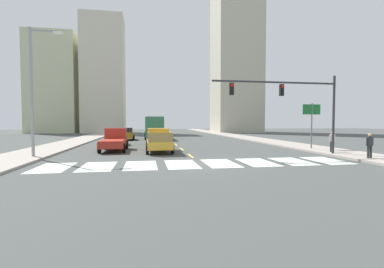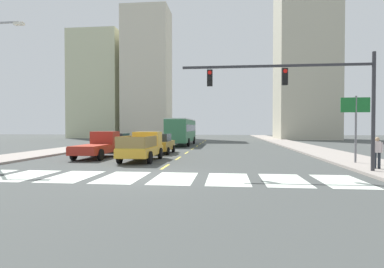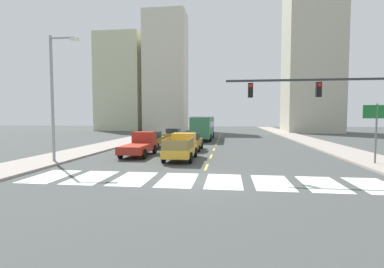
{
  "view_description": "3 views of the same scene",
  "coord_description": "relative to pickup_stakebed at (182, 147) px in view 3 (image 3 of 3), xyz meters",
  "views": [
    {
      "loc": [
        -3.29,
        -15.98,
        2.55
      ],
      "look_at": [
        1.17,
        10.13,
        1.35
      ],
      "focal_mm": 25.32,
      "sensor_mm": 36.0,
      "label": 1
    },
    {
      "loc": [
        3.51,
        -13.81,
        2.3
      ],
      "look_at": [
        0.69,
        12.03,
        1.73
      ],
      "focal_mm": 29.21,
      "sensor_mm": 36.0,
      "label": 2
    },
    {
      "loc": [
        1.4,
        -14.49,
        3.34
      ],
      "look_at": [
        -1.55,
        8.55,
        1.89
      ],
      "focal_mm": 26.52,
      "sensor_mm": 36.0,
      "label": 3
    }
  ],
  "objects": [
    {
      "name": "sedan_near_right",
      "position": [
        -4.39,
        7.42,
        -0.08
      ],
      "size": [
        2.02,
        4.4,
        1.72
      ],
      "rotation": [
        0.0,
        0.0,
        -0.01
      ],
      "color": "#9B6914",
      "rests_on": "ground"
    },
    {
      "name": "lane_dash_4",
      "position": [
        2.21,
        16.73,
        -0.93
      ],
      "size": [
        0.16,
        2.4,
        0.01
      ],
      "primitive_type": "cube",
      "color": "#DDC747",
      "rests_on": "ground"
    },
    {
      "name": "block_mid_left",
      "position": [
        -21.98,
        44.08,
        10.4
      ],
      "size": [
        10.61,
        7.99,
        22.68
      ],
      "primitive_type": "cube",
      "color": "beige",
      "rests_on": "ground"
    },
    {
      "name": "crosswalk_stripe_7",
      "position": [
        10.62,
        -7.27,
        -0.93
      ],
      "size": [
        1.85,
        3.48,
        0.01
      ],
      "primitive_type": "cube",
      "color": "silver",
      "rests_on": "ground"
    },
    {
      "name": "crosswalk_stripe_5",
      "position": [
        5.81,
        -7.27,
        -0.93
      ],
      "size": [
        1.85,
        3.48,
        0.01
      ],
      "primitive_type": "cube",
      "color": "silver",
      "rests_on": "ground"
    },
    {
      "name": "lane_dash_6",
      "position": [
        2.21,
        26.73,
        -0.93
      ],
      "size": [
        0.16,
        2.4,
        0.01
      ],
      "primitive_type": "cube",
      "color": "#DDC747",
      "rests_on": "ground"
    },
    {
      "name": "block_mid_right",
      "position": [
        -10.67,
        42.59,
        12.44
      ],
      "size": [
        9.42,
        7.06,
        26.76
      ],
      "primitive_type": "cube",
      "color": "beige",
      "rests_on": "ground"
    },
    {
      "name": "streetlight_left",
      "position": [
        -8.66,
        -2.94,
        4.03
      ],
      "size": [
        2.2,
        0.28,
        9.0
      ],
      "color": "gray",
      "rests_on": "ground"
    },
    {
      "name": "sedan_far",
      "position": [
        -3.72,
        15.71,
        -0.08
      ],
      "size": [
        2.02,
        4.4,
        1.72
      ],
      "rotation": [
        0.0,
        0.0,
        -0.01
      ],
      "color": "#9B6B15",
      "rests_on": "ground"
    },
    {
      "name": "city_bus",
      "position": [
        0.08,
        18.38,
        1.02
      ],
      "size": [
        2.72,
        10.8,
        3.32
      ],
      "rotation": [
        0.0,
        0.0,
        0.02
      ],
      "color": "#33734C",
      "rests_on": "ground"
    },
    {
      "name": "traffic_signal_gantry",
      "position": [
        9.84,
        -4.87,
        3.29
      ],
      "size": [
        9.55,
        0.27,
        6.0
      ],
      "color": "#2D2D33",
      "rests_on": "ground"
    },
    {
      "name": "crosswalk_stripe_2",
      "position": [
        -1.4,
        -7.27,
        -0.93
      ],
      "size": [
        1.85,
        3.48,
        0.01
      ],
      "primitive_type": "cube",
      "color": "silver",
      "rests_on": "ground"
    },
    {
      "name": "sidewalk_right",
      "position": [
        14.27,
        10.73,
        -0.86
      ],
      "size": [
        3.9,
        110.0,
        0.15
      ],
      "primitive_type": "cube",
      "color": "#A3988F",
      "rests_on": "ground"
    },
    {
      "name": "crosswalk_stripe_0",
      "position": [
        -6.21,
        -7.27,
        -0.93
      ],
      "size": [
        1.85,
        3.48,
        0.01
      ],
      "primitive_type": "cube",
      "color": "silver",
      "rests_on": "ground"
    },
    {
      "name": "lane_dash_7",
      "position": [
        2.21,
        31.73,
        -0.93
      ],
      "size": [
        0.16,
        2.4,
        0.01
      ],
      "primitive_type": "cube",
      "color": "#DDC747",
      "rests_on": "ground"
    },
    {
      "name": "crosswalk_stripe_3",
      "position": [
        1.0,
        -7.27,
        -0.93
      ],
      "size": [
        1.85,
        3.48,
        0.01
      ],
      "primitive_type": "cube",
      "color": "silver",
      "rests_on": "ground"
    },
    {
      "name": "lane_dash_0",
      "position": [
        2.21,
        -3.27,
        -0.93
      ],
      "size": [
        0.16,
        2.4,
        0.01
      ],
      "primitive_type": "cube",
      "color": "#DDC747",
      "rests_on": "ground"
    },
    {
      "name": "pickup_dark",
      "position": [
        -3.85,
        1.61,
        -0.02
      ],
      "size": [
        2.18,
        5.2,
        1.96
      ],
      "rotation": [
        0.0,
        0.0,
        0.05
      ],
      "color": "#A3281D",
      "rests_on": "ground"
    },
    {
      "name": "lane_dash_2",
      "position": [
        2.21,
        6.73,
        -0.93
      ],
      "size": [
        0.16,
        2.4,
        0.01
      ],
      "primitive_type": "cube",
      "color": "#DDC747",
      "rests_on": "ground"
    },
    {
      "name": "direction_sign_green",
      "position": [
        13.53,
        -1.2,
        2.1
      ],
      "size": [
        1.7,
        0.12,
        4.2
      ],
      "color": "slate",
      "rests_on": "ground"
    },
    {
      "name": "pickup_stakebed",
      "position": [
        0.0,
        0.0,
        0.0
      ],
      "size": [
        2.18,
        5.2,
        1.96
      ],
      "rotation": [
        0.0,
        0.0,
        0.02
      ],
      "color": "gold",
      "rests_on": "ground"
    },
    {
      "name": "ground_plane",
      "position": [
        2.21,
        -7.27,
        -0.94
      ],
      "size": [
        160.0,
        160.0,
        0.0
      ],
      "primitive_type": "plane",
      "color": "#454947"
    },
    {
      "name": "lane_dash_3",
      "position": [
        2.21,
        11.73,
        -0.93
      ],
      "size": [
        0.16,
        2.4,
        0.01
      ],
      "primitive_type": "cube",
      "color": "#DDC747",
      "rests_on": "ground"
    },
    {
      "name": "sedan_mid",
      "position": [
        0.02,
        5.71,
        -0.08
      ],
      "size": [
        2.02,
        4.4,
        1.72
      ],
      "rotation": [
        0.0,
        0.0,
        0.01
      ],
      "color": "olive",
      "rests_on": "ground"
    },
    {
      "name": "sidewalk_left",
      "position": [
        -9.86,
        10.73,
        -0.86
      ],
      "size": [
        3.9,
        110.0,
        0.15
      ],
      "primitive_type": "cube",
      "color": "#A3988F",
      "rests_on": "ground"
    },
    {
      "name": "crosswalk_stripe_1",
      "position": [
        -3.8,
        -7.27,
        -0.93
      ],
      "size": [
        1.85,
        3.48,
        0.01
      ],
      "primitive_type": "cube",
      "color": "silver",
      "rests_on": "ground"
    },
    {
      "name": "crosswalk_stripe_6",
      "position": [
        8.22,
        -7.27,
        -0.93
      ],
      "size": [
        1.85,
        3.48,
        0.01
      ],
      "primitive_type": "cube",
      "color": "silver",
      "rests_on": "ground"
    },
    {
      "name": "crosswalk_stripe_4",
      "position": [
        3.41,
        -7.27,
        -0.93
      ],
      "size": [
        1.85,
        3.48,
        0.01
      ],
      "primitive_type": "cube",
      "color": "silver",
      "rests_on": "ground"
    },
    {
      "name": "lane_dash_5",
      "position": [
        2.21,
        21.73,
        -0.93
      ],
      "size": [
        0.16,
        2.4,
        0.01
      ],
      "primitive_type": "cube",
      "color": "#DDC747",
      "rests_on": "ground"
    },
    {
      "name": "tower_tall_centre",
      "position": [
        20.73,
        40.52,
        18.72
      ],
      "size": [
        10.63,
        10.12,
        39.32
      ],
      "primitive_type": "cube",
      "color": "#B9B49D",
      "rests_on": "ground"
    },
    {
      "name": "lane_dash_1",
      "position": [
        2.21,
        1.73,
        -0.93
      ],
      "size": [
        0.16,
        2.4,
        0.01
      ],
      "primitive_type": "cube",
      "color": "#DDC747",
      "rests_on": "ground"
    }
  ]
}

